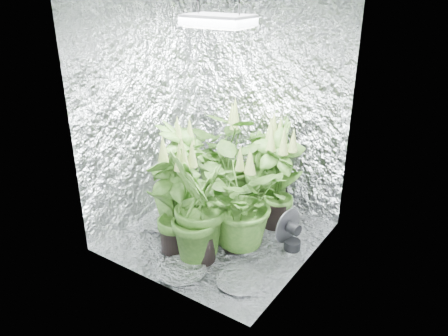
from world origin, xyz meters
The scene contains 12 objects.
ground centered at (0.00, 0.00, 0.00)m, with size 1.60×1.60×0.00m, color silver.
walls centered at (0.00, 0.00, 1.00)m, with size 1.62×1.62×2.00m.
grow_lamp centered at (0.00, 0.00, 1.83)m, with size 0.50×0.30×0.22m.
plant_a centered at (-0.31, 0.64, 0.50)m, with size 0.98×0.98×1.05m.
plant_b centered at (0.32, 0.46, 0.44)m, with size 0.62×0.62×0.97m.
plant_c centered at (0.13, 0.63, 0.46)m, with size 0.54×0.54×1.00m.
plant_d centered at (-0.29, -0.12, 0.50)m, with size 0.75×0.75×1.08m.
plant_e centered at (0.22, -0.05, 0.43)m, with size 0.82×0.82×0.90m.
plant_f centered at (-0.18, -0.36, 0.47)m, with size 0.65×0.65×1.04m.
plant_g centered at (0.06, -0.38, 0.47)m, with size 0.69×0.69×1.03m.
circulation_fan centered at (0.60, 0.18, 0.15)m, with size 0.17×0.31×0.36m.
plant_label centered at (0.12, -0.41, 0.30)m, with size 0.05×0.01×0.08m, color white.
Camera 1 is at (1.89, -2.73, 2.12)m, focal length 35.00 mm.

